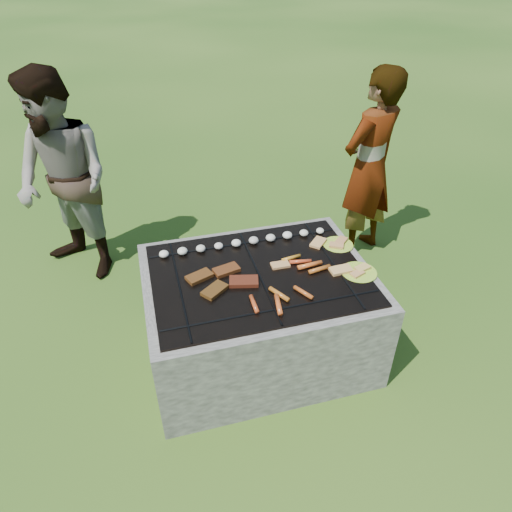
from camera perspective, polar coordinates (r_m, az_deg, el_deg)
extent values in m
plane|color=#204812|center=(3.01, 0.26, -11.46)|extent=(60.00, 60.00, 0.00)
cube|color=gray|center=(3.11, -1.76, -2.31)|extent=(1.30, 0.18, 0.60)
cube|color=#A7A094|center=(2.53, 2.84, -13.33)|extent=(1.30, 0.18, 0.60)
cube|color=#A79E94|center=(2.75, -11.21, -9.22)|extent=(0.18, 0.64, 0.60)
cube|color=#A79F94|center=(2.96, 10.80, -5.19)|extent=(0.18, 0.64, 0.60)
cube|color=black|center=(2.84, 0.27, -8.15)|extent=(0.94, 0.64, 0.48)
sphere|color=#FF5914|center=(2.70, 0.28, -4.76)|extent=(0.10, 0.10, 0.10)
cube|color=black|center=(2.60, 0.29, -2.30)|extent=(1.20, 0.90, 0.01)
cylinder|color=black|center=(2.54, -9.55, -3.81)|extent=(0.01, 0.88, 0.01)
cylinder|color=black|center=(2.60, 0.29, -2.20)|extent=(0.01, 0.88, 0.01)
cylinder|color=black|center=(2.73, 9.42, -0.64)|extent=(0.01, 0.88, 0.01)
cylinder|color=black|center=(2.37, 2.39, -6.75)|extent=(1.18, 0.01, 0.01)
cylinder|color=black|center=(2.85, -1.44, 1.58)|extent=(1.18, 0.01, 0.01)
ellipsoid|color=white|center=(2.78, -11.44, 0.25)|extent=(0.06, 0.06, 0.04)
ellipsoid|color=beige|center=(2.78, -9.18, 0.62)|extent=(0.06, 0.06, 0.04)
ellipsoid|color=beige|center=(2.79, -6.92, 0.95)|extent=(0.06, 0.06, 0.04)
ellipsoid|color=#F0E0CB|center=(2.80, -4.69, 1.27)|extent=(0.05, 0.05, 0.04)
ellipsoid|color=white|center=(2.82, -2.48, 1.64)|extent=(0.06, 0.06, 0.04)
ellipsoid|color=beige|center=(2.84, -0.30, 1.98)|extent=(0.06, 0.06, 0.04)
ellipsoid|color=beige|center=(2.87, 1.84, 2.30)|extent=(0.06, 0.06, 0.04)
ellipsoid|color=white|center=(2.90, 3.95, 2.62)|extent=(0.06, 0.06, 0.04)
ellipsoid|color=beige|center=(2.93, 6.01, 2.89)|extent=(0.06, 0.06, 0.04)
ellipsoid|color=white|center=(2.97, 8.01, 3.14)|extent=(0.05, 0.05, 0.03)
cube|color=brown|center=(2.58, -7.10, -2.56)|extent=(0.16, 0.13, 0.02)
cube|color=brown|center=(2.62, -3.72, -1.74)|extent=(0.16, 0.12, 0.02)
cube|color=brown|center=(2.48, -5.19, -4.26)|extent=(0.16, 0.15, 0.02)
cube|color=maroon|center=(2.53, -1.53, -3.19)|extent=(0.18, 0.13, 0.02)
cylinder|color=orange|center=(2.71, 4.41, -0.24)|extent=(0.12, 0.04, 0.02)
cylinder|color=#EF4E27|center=(2.69, 5.56, -0.69)|extent=(0.13, 0.05, 0.02)
cylinder|color=orange|center=(2.66, 6.74, -1.13)|extent=(0.15, 0.04, 0.03)
cylinder|color=orange|center=(2.64, 7.93, -1.64)|extent=(0.14, 0.05, 0.03)
cylinder|color=orange|center=(2.44, 2.92, -4.78)|extent=(0.09, 0.13, 0.03)
cylinder|color=orange|center=(2.46, 5.95, -4.55)|extent=(0.08, 0.12, 0.02)
cylinder|color=#BD3D1F|center=(2.38, -0.24, -6.02)|extent=(0.03, 0.13, 0.02)
cylinder|color=orange|center=(2.38, 2.82, -6.09)|extent=(0.05, 0.15, 0.03)
cube|color=#E8A476|center=(2.66, 3.05, -1.11)|extent=(0.11, 0.06, 0.01)
cube|color=#F6C77E|center=(2.66, 10.56, -1.71)|extent=(0.13, 0.08, 0.02)
cube|color=#F7BC7E|center=(2.87, 7.77, 1.69)|extent=(0.13, 0.13, 0.02)
cylinder|color=yellow|center=(2.89, 10.19, 1.36)|extent=(0.21, 0.21, 0.01)
cube|color=tan|center=(2.86, 10.02, 1.33)|extent=(0.10, 0.09, 0.01)
cube|color=tan|center=(2.91, 10.61, 1.91)|extent=(0.10, 0.10, 0.01)
cylinder|color=#FFF73C|center=(2.68, 12.73, -2.05)|extent=(0.24, 0.24, 0.01)
cube|color=tan|center=(2.65, 12.57, -2.13)|extent=(0.09, 0.07, 0.01)
cube|color=#D5C16D|center=(2.70, 13.15, -1.45)|extent=(0.10, 0.08, 0.01)
imported|color=gray|center=(3.64, 13.93, 10.75)|extent=(0.64, 0.55, 1.49)
imported|color=gray|center=(3.52, -22.82, 8.58)|extent=(0.93, 0.94, 1.54)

